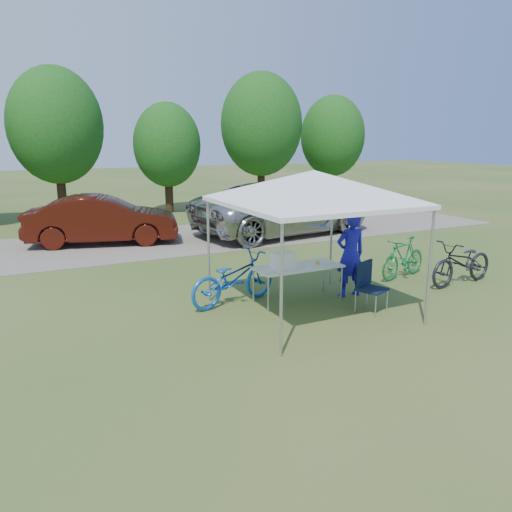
{
  "coord_description": "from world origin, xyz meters",
  "views": [
    {
      "loc": [
        -5.04,
        -7.73,
        3.3
      ],
      "look_at": [
        -0.18,
        2.0,
        0.72
      ],
      "focal_mm": 35.0,
      "sensor_mm": 36.0,
      "label": 1
    }
  ],
  "objects_px": {
    "folding_chair": "(368,282)",
    "cooler": "(283,260)",
    "folding_table": "(298,268)",
    "bike_dark": "(463,262)",
    "bike_blue": "(233,278)",
    "sedan": "(103,220)",
    "bike_green": "(403,258)",
    "minivan": "(283,208)",
    "cyclist": "(350,254)"
  },
  "relations": [
    {
      "from": "folding_chair",
      "to": "cooler",
      "type": "bearing_deg",
      "value": 118.36
    },
    {
      "from": "folding_table",
      "to": "bike_dark",
      "type": "distance_m",
      "value": 4.06
    },
    {
      "from": "bike_blue",
      "to": "bike_dark",
      "type": "bearing_deg",
      "value": -115.39
    },
    {
      "from": "folding_table",
      "to": "sedan",
      "type": "height_order",
      "value": "sedan"
    },
    {
      "from": "folding_table",
      "to": "bike_green",
      "type": "distance_m",
      "value": 3.22
    },
    {
      "from": "minivan",
      "to": "bike_dark",
      "type": "bearing_deg",
      "value": 177.17
    },
    {
      "from": "bike_blue",
      "to": "minivan",
      "type": "relative_size",
      "value": 0.31
    },
    {
      "from": "minivan",
      "to": "bike_green",
      "type": "bearing_deg",
      "value": 170.48
    },
    {
      "from": "cyclist",
      "to": "sedan",
      "type": "bearing_deg",
      "value": -59.87
    },
    {
      "from": "cooler",
      "to": "minivan",
      "type": "distance_m",
      "value": 7.62
    },
    {
      "from": "bike_dark",
      "to": "minivan",
      "type": "distance_m",
      "value": 7.3
    },
    {
      "from": "folding_table",
      "to": "bike_dark",
      "type": "xyz_separation_m",
      "value": [
        4.0,
        -0.66,
        -0.18
      ]
    },
    {
      "from": "cyclist",
      "to": "bike_green",
      "type": "relative_size",
      "value": 1.11
    },
    {
      "from": "bike_dark",
      "to": "minivan",
      "type": "xyz_separation_m",
      "value": [
        -0.59,
        7.27,
        0.4
      ]
    },
    {
      "from": "cyclist",
      "to": "bike_green",
      "type": "height_order",
      "value": "cyclist"
    },
    {
      "from": "folding_table",
      "to": "bike_blue",
      "type": "xyz_separation_m",
      "value": [
        -1.25,
        0.45,
        -0.17
      ]
    },
    {
      "from": "folding_table",
      "to": "minivan",
      "type": "xyz_separation_m",
      "value": [
        3.41,
        6.61,
        0.22
      ]
    },
    {
      "from": "cyclist",
      "to": "bike_green",
      "type": "distance_m",
      "value": 2.14
    },
    {
      "from": "cooler",
      "to": "sedan",
      "type": "bearing_deg",
      "value": 105.99
    },
    {
      "from": "folding_table",
      "to": "bike_green",
      "type": "height_order",
      "value": "bike_green"
    },
    {
      "from": "bike_blue",
      "to": "cyclist",
      "type": "bearing_deg",
      "value": -117.97
    },
    {
      "from": "folding_chair",
      "to": "bike_green",
      "type": "bearing_deg",
      "value": 12.68
    },
    {
      "from": "cooler",
      "to": "bike_blue",
      "type": "relative_size",
      "value": 0.22
    },
    {
      "from": "bike_blue",
      "to": "sedan",
      "type": "relative_size",
      "value": 0.44
    },
    {
      "from": "folding_table",
      "to": "minivan",
      "type": "distance_m",
      "value": 7.45
    },
    {
      "from": "cooler",
      "to": "bike_dark",
      "type": "distance_m",
      "value": 4.44
    },
    {
      "from": "bike_blue",
      "to": "minivan",
      "type": "xyz_separation_m",
      "value": [
        4.67,
        6.16,
        0.39
      ]
    },
    {
      "from": "bike_green",
      "to": "sedan",
      "type": "xyz_separation_m",
      "value": [
        -5.75,
        7.23,
        0.29
      ]
    },
    {
      "from": "bike_blue",
      "to": "bike_green",
      "type": "bearing_deg",
      "value": -104.24
    },
    {
      "from": "bike_green",
      "to": "minivan",
      "type": "bearing_deg",
      "value": 164.69
    },
    {
      "from": "folding_chair",
      "to": "bike_dark",
      "type": "xyz_separation_m",
      "value": [
        3.09,
        0.46,
        -0.05
      ]
    },
    {
      "from": "folding_chair",
      "to": "bike_blue",
      "type": "relative_size",
      "value": 0.48
    },
    {
      "from": "cooler",
      "to": "cyclist",
      "type": "height_order",
      "value": "cyclist"
    },
    {
      "from": "folding_chair",
      "to": "bike_green",
      "type": "distance_m",
      "value": 2.73
    },
    {
      "from": "minivan",
      "to": "cooler",
      "type": "bearing_deg",
      "value": 142.75
    },
    {
      "from": "cooler",
      "to": "minivan",
      "type": "bearing_deg",
      "value": 60.24
    },
    {
      "from": "folding_table",
      "to": "sedan",
      "type": "relative_size",
      "value": 0.39
    },
    {
      "from": "cooler",
      "to": "cyclist",
      "type": "distance_m",
      "value": 1.55
    },
    {
      "from": "cooler",
      "to": "minivan",
      "type": "relative_size",
      "value": 0.07
    },
    {
      "from": "cooler",
      "to": "bike_green",
      "type": "height_order",
      "value": "cooler"
    },
    {
      "from": "sedan",
      "to": "bike_blue",
      "type": "bearing_deg",
      "value": -154.95
    },
    {
      "from": "sedan",
      "to": "cyclist",
      "type": "bearing_deg",
      "value": -139.69
    },
    {
      "from": "cyclist",
      "to": "bike_dark",
      "type": "relative_size",
      "value": 0.92
    },
    {
      "from": "cooler",
      "to": "bike_blue",
      "type": "xyz_separation_m",
      "value": [
        -0.88,
        0.45,
        -0.38
      ]
    },
    {
      "from": "folding_table",
      "to": "bike_green",
      "type": "relative_size",
      "value": 1.11
    },
    {
      "from": "bike_blue",
      "to": "bike_green",
      "type": "relative_size",
      "value": 1.24
    },
    {
      "from": "minivan",
      "to": "sedan",
      "type": "distance_m",
      "value": 6.06
    },
    {
      "from": "folding_chair",
      "to": "folding_table",
      "type": "bearing_deg",
      "value": 108.68
    },
    {
      "from": "bike_dark",
      "to": "bike_green",
      "type": "bearing_deg",
      "value": -147.95
    },
    {
      "from": "bike_dark",
      "to": "cooler",
      "type": "bearing_deg",
      "value": -104.21
    }
  ]
}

